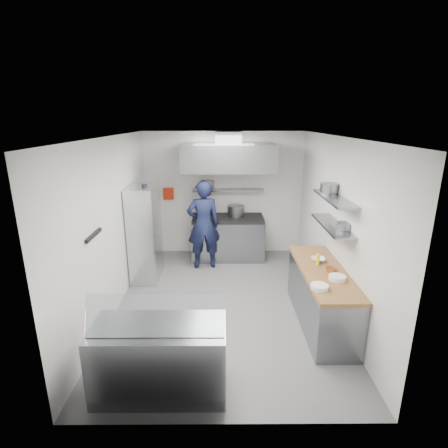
{
  "coord_description": "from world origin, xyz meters",
  "views": [
    {
      "loc": [
        -0.04,
        -5.38,
        3.06
      ],
      "look_at": [
        0.0,
        0.6,
        1.25
      ],
      "focal_mm": 28.0,
      "sensor_mm": 36.0,
      "label": 1
    }
  ],
  "objects_px": {
    "gas_range": "(228,239)",
    "chef": "(203,225)",
    "display_case": "(160,359)",
    "wire_rack": "(145,233)"
  },
  "relations": [
    {
      "from": "chef",
      "to": "wire_rack",
      "type": "relative_size",
      "value": 1.02
    },
    {
      "from": "chef",
      "to": "display_case",
      "type": "relative_size",
      "value": 1.26
    },
    {
      "from": "gas_range",
      "to": "chef",
      "type": "height_order",
      "value": "chef"
    },
    {
      "from": "gas_range",
      "to": "display_case",
      "type": "bearing_deg",
      "value": -101.69
    },
    {
      "from": "wire_rack",
      "to": "display_case",
      "type": "xyz_separation_m",
      "value": [
        0.78,
        -3.06,
        -0.5
      ]
    },
    {
      "from": "wire_rack",
      "to": "display_case",
      "type": "relative_size",
      "value": 1.23
    },
    {
      "from": "gas_range",
      "to": "wire_rack",
      "type": "xyz_separation_m",
      "value": [
        -1.63,
        -1.04,
        0.48
      ]
    },
    {
      "from": "gas_range",
      "to": "display_case",
      "type": "xyz_separation_m",
      "value": [
        -0.85,
        -4.1,
        -0.03
      ]
    },
    {
      "from": "chef",
      "to": "display_case",
      "type": "height_order",
      "value": "chef"
    },
    {
      "from": "gas_range",
      "to": "display_case",
      "type": "relative_size",
      "value": 1.07
    }
  ]
}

